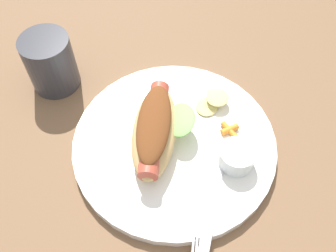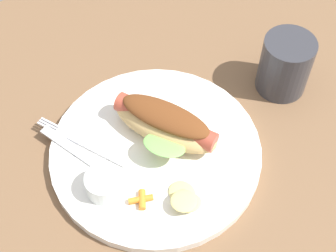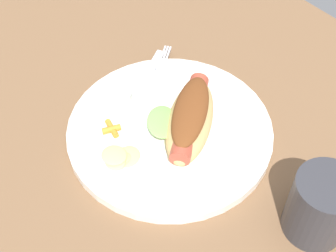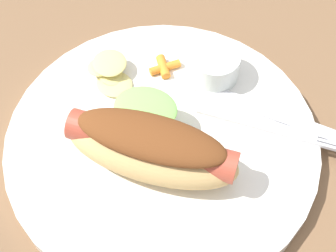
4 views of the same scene
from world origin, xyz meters
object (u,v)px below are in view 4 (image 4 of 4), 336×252
at_px(chips_pile, 109,72).
at_px(carrot_garnish, 164,67).
at_px(knife, 260,109).
at_px(plate, 162,142).
at_px(hot_dog, 151,146).
at_px(sauce_ramekin, 214,66).
at_px(fork, 269,127).

distance_m(chips_pile, carrot_garnish, 0.06).
height_order(knife, chips_pile, chips_pile).
relative_size(plate, carrot_garnish, 8.86).
distance_m(hot_dog, carrot_garnish, 0.11).
bearing_deg(sauce_ramekin, carrot_garnish, -42.34).
xyz_separation_m(plate, fork, (-0.09, 0.05, 0.01)).
bearing_deg(fork, chips_pile, 176.80).
xyz_separation_m(sauce_ramekin, carrot_garnish, (0.04, -0.04, -0.01)).
height_order(chips_pile, carrot_garnish, chips_pile).
xyz_separation_m(plate, knife, (-0.10, 0.03, 0.01)).
distance_m(hot_dog, fork, 0.12).
height_order(plate, carrot_garnish, carrot_garnish).
xyz_separation_m(plate, hot_dog, (0.02, 0.02, 0.04)).
relative_size(plate, hot_dog, 1.84).
bearing_deg(plate, carrot_garnish, -124.49).
bearing_deg(sauce_ramekin, fork, 93.95).
distance_m(fork, knife, 0.02).
bearing_deg(sauce_ramekin, knife, 101.19).
bearing_deg(chips_pile, hot_dog, 80.61).
distance_m(plate, fork, 0.10).
bearing_deg(carrot_garnish, plate, 55.51).
bearing_deg(hot_dog, chips_pile, 131.93).
bearing_deg(knife, chips_pile, -169.98).
distance_m(fork, carrot_garnish, 0.13).
distance_m(sauce_ramekin, carrot_garnish, 0.05).
xyz_separation_m(hot_dog, sauce_ramekin, (-0.11, -0.05, -0.01)).
relative_size(hot_dog, chips_pile, 2.46).
height_order(plate, chips_pile, chips_pile).
bearing_deg(sauce_ramekin, hot_dog, 25.58).
xyz_separation_m(knife, chips_pile, (0.10, -0.12, 0.01)).
bearing_deg(plate, knife, 164.65).
distance_m(sauce_ramekin, chips_pile, 0.11).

